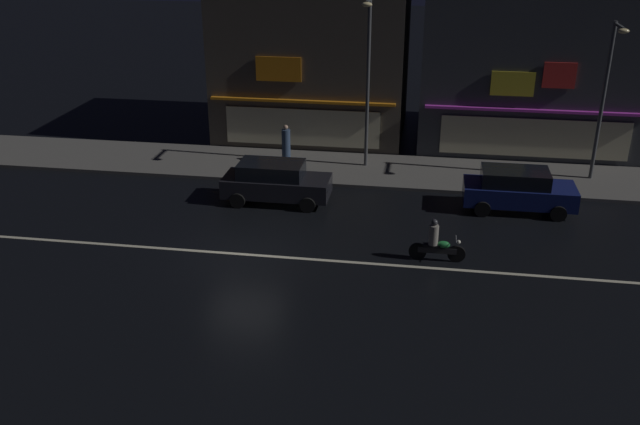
% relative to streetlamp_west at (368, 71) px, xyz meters
% --- Properties ---
extents(ground_plane, '(140.00, 140.00, 0.00)m').
position_rel_streetlamp_west_xyz_m(ground_plane, '(-3.27, -9.26, -4.54)').
color(ground_plane, black).
extents(lane_divider_stripe, '(34.38, 0.16, 0.01)m').
position_rel_streetlamp_west_xyz_m(lane_divider_stripe, '(-3.27, -9.26, -4.53)').
color(lane_divider_stripe, beige).
rests_on(lane_divider_stripe, ground).
extents(sidewalk_far, '(36.19, 4.29, 0.14)m').
position_rel_streetlamp_west_xyz_m(sidewalk_far, '(-3.27, -0.26, -4.47)').
color(sidewalk_far, '#5B5954').
rests_on(sidewalk_far, ground).
extents(storefront_left_block, '(9.39, 8.22, 7.72)m').
position_rel_streetlamp_west_xyz_m(storefront_left_block, '(-3.27, 5.91, -0.68)').
color(storefront_left_block, '#4C443A').
rests_on(storefront_left_block, ground).
extents(storefront_center_block, '(10.62, 8.01, 8.43)m').
position_rel_streetlamp_west_xyz_m(storefront_center_block, '(7.59, 5.81, -0.33)').
color(storefront_center_block, '#383A3F').
rests_on(storefront_center_block, ground).
extents(streetlamp_west, '(0.44, 1.64, 7.50)m').
position_rel_streetlamp_west_xyz_m(streetlamp_west, '(0.00, 0.00, 0.00)').
color(streetlamp_west, '#47494C').
rests_on(streetlamp_west, sidewalk_far).
extents(streetlamp_mid, '(0.44, 1.64, 6.72)m').
position_rel_streetlamp_west_xyz_m(streetlamp_mid, '(9.91, -0.14, -0.41)').
color(streetlamp_mid, '#47494C').
rests_on(streetlamp_mid, sidewalk_far).
extents(pedestrian_on_sidewalk, '(0.40, 0.40, 1.80)m').
position_rel_streetlamp_west_xyz_m(pedestrian_on_sidewalk, '(-3.69, 0.02, -3.57)').
color(pedestrian_on_sidewalk, '#334766').
rests_on(pedestrian_on_sidewalk, sidewalk_far).
extents(parked_car_near_kerb, '(4.30, 1.98, 1.67)m').
position_rel_streetlamp_west_xyz_m(parked_car_near_kerb, '(6.37, -3.73, -3.67)').
color(parked_car_near_kerb, navy).
rests_on(parked_car_near_kerb, ground).
extents(parked_car_trailing, '(4.30, 1.98, 1.67)m').
position_rel_streetlamp_west_xyz_m(parked_car_trailing, '(-3.23, -4.39, -3.67)').
color(parked_car_trailing, black).
rests_on(parked_car_trailing, ground).
extents(motorcycle_lead, '(1.90, 0.60, 1.52)m').
position_rel_streetlamp_west_xyz_m(motorcycle_lead, '(3.23, -8.66, -3.91)').
color(motorcycle_lead, black).
rests_on(motorcycle_lead, ground).
extents(traffic_cone, '(0.36, 0.36, 0.55)m').
position_rel_streetlamp_west_xyz_m(traffic_cone, '(4.88, -3.31, -4.26)').
color(traffic_cone, orange).
rests_on(traffic_cone, ground).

